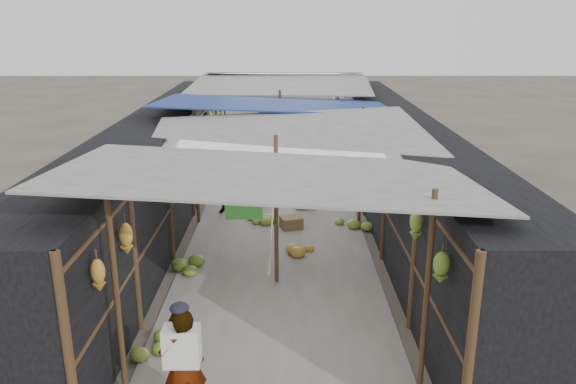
{
  "coord_description": "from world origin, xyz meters",
  "views": [
    {
      "loc": [
        0.17,
        -5.85,
        4.38
      ],
      "look_at": [
        0.2,
        4.27,
        1.25
      ],
      "focal_mm": 35.0,
      "sensor_mm": 36.0,
      "label": 1
    }
  ],
  "objects_px": {
    "black_basin": "(336,164)",
    "vendor_elderly": "(183,366)",
    "crate_near": "(291,223)",
    "shopper_blue": "(233,183)",
    "vendor_seated": "(308,178)"
  },
  "relations": [
    {
      "from": "black_basin",
      "to": "vendor_elderly",
      "type": "relative_size",
      "value": 0.44
    },
    {
      "from": "crate_near",
      "to": "shopper_blue",
      "type": "bearing_deg",
      "value": 125.26
    },
    {
      "from": "shopper_blue",
      "to": "vendor_seated",
      "type": "relative_size",
      "value": 1.79
    },
    {
      "from": "crate_near",
      "to": "vendor_elderly",
      "type": "relative_size",
      "value": 0.32
    },
    {
      "from": "crate_near",
      "to": "vendor_elderly",
      "type": "distance_m",
      "value": 6.25
    },
    {
      "from": "shopper_blue",
      "to": "vendor_seated",
      "type": "bearing_deg",
      "value": 29.01
    },
    {
      "from": "crate_near",
      "to": "vendor_elderly",
      "type": "height_order",
      "value": "vendor_elderly"
    },
    {
      "from": "vendor_seated",
      "to": "shopper_blue",
      "type": "bearing_deg",
      "value": -79.62
    },
    {
      "from": "vendor_elderly",
      "to": "shopper_blue",
      "type": "height_order",
      "value": "shopper_blue"
    },
    {
      "from": "black_basin",
      "to": "vendor_elderly",
      "type": "distance_m",
      "value": 11.75
    },
    {
      "from": "crate_near",
      "to": "shopper_blue",
      "type": "relative_size",
      "value": 0.31
    },
    {
      "from": "crate_near",
      "to": "black_basin",
      "type": "distance_m",
      "value": 5.52
    },
    {
      "from": "vendor_elderly",
      "to": "shopper_blue",
      "type": "relative_size",
      "value": 0.96
    },
    {
      "from": "crate_near",
      "to": "vendor_elderly",
      "type": "xyz_separation_m",
      "value": [
        -1.25,
        -6.1,
        0.57
      ]
    },
    {
      "from": "vendor_elderly",
      "to": "shopper_blue",
      "type": "xyz_separation_m",
      "value": [
        -0.09,
        7.17,
        0.03
      ]
    }
  ]
}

